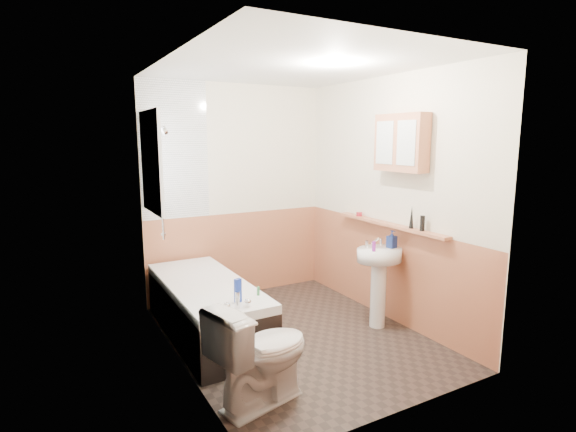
# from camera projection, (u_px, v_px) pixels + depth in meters

# --- Properties ---
(floor) EXTENTS (2.80, 2.80, 0.00)m
(floor) POSITION_uv_depth(u_px,v_px,m) (296.00, 336.00, 4.31)
(floor) COLOR black
(floor) RESTS_ON ground
(ceiling) EXTENTS (2.80, 2.80, 0.00)m
(ceiling) POSITION_uv_depth(u_px,v_px,m) (296.00, 65.00, 3.89)
(ceiling) COLOR white
(ceiling) RESTS_ON ground
(wall_back) EXTENTS (2.20, 0.02, 2.50)m
(wall_back) POSITION_uv_depth(u_px,v_px,m) (236.00, 192.00, 5.32)
(wall_back) COLOR #F0E3C6
(wall_back) RESTS_ON ground
(wall_front) EXTENTS (2.20, 0.02, 2.50)m
(wall_front) POSITION_uv_depth(u_px,v_px,m) (406.00, 237.00, 2.89)
(wall_front) COLOR #F0E3C6
(wall_front) RESTS_ON ground
(wall_left) EXTENTS (0.02, 2.80, 2.50)m
(wall_left) POSITION_uv_depth(u_px,v_px,m) (175.00, 218.00, 3.57)
(wall_left) COLOR #F0E3C6
(wall_left) RESTS_ON ground
(wall_right) EXTENTS (0.02, 2.80, 2.50)m
(wall_right) POSITION_uv_depth(u_px,v_px,m) (389.00, 200.00, 4.63)
(wall_right) COLOR #F0E3C6
(wall_right) RESTS_ON ground
(wainscot_right) EXTENTS (0.01, 2.80, 1.00)m
(wainscot_right) POSITION_uv_depth(u_px,v_px,m) (385.00, 270.00, 4.75)
(wainscot_right) COLOR #C1754F
(wainscot_right) RESTS_ON wall_right
(wainscot_front) EXTENTS (2.20, 0.01, 1.00)m
(wainscot_front) POSITION_uv_depth(u_px,v_px,m) (399.00, 344.00, 3.03)
(wainscot_front) COLOR #C1754F
(wainscot_front) RESTS_ON wall_front
(wainscot_back) EXTENTS (2.20, 0.01, 1.00)m
(wainscot_back) POSITION_uv_depth(u_px,v_px,m) (238.00, 254.00, 5.42)
(wainscot_back) COLOR #C1754F
(wainscot_back) RESTS_ON wall_back
(tile_cladding_left) EXTENTS (0.01, 2.80, 2.50)m
(tile_cladding_left) POSITION_uv_depth(u_px,v_px,m) (178.00, 218.00, 3.58)
(tile_cladding_left) COLOR white
(tile_cladding_left) RESTS_ON wall_left
(tile_return_back) EXTENTS (0.75, 0.01, 1.50)m
(tile_return_back) POSITION_uv_depth(u_px,v_px,m) (174.00, 150.00, 4.86)
(tile_return_back) COLOR white
(tile_return_back) RESTS_ON wall_back
(window) EXTENTS (0.03, 0.79, 0.99)m
(window) POSITION_uv_depth(u_px,v_px,m) (152.00, 162.00, 4.34)
(window) COLOR white
(window) RESTS_ON wall_left
(bathtub) EXTENTS (0.70, 1.76, 0.67)m
(bathtub) POSITION_uv_depth(u_px,v_px,m) (206.00, 307.00, 4.30)
(bathtub) COLOR black
(bathtub) RESTS_ON floor
(shower_riser) EXTENTS (0.11, 0.08, 1.21)m
(shower_riser) POSITION_uv_depth(u_px,v_px,m) (162.00, 164.00, 4.12)
(shower_riser) COLOR silver
(shower_riser) RESTS_ON wall_left
(toilet) EXTENTS (0.84, 0.60, 0.75)m
(toilet) POSITION_uv_depth(u_px,v_px,m) (261.00, 353.00, 3.17)
(toilet) COLOR white
(toilet) RESTS_ON floor
(sink) EXTENTS (0.47, 0.38, 0.91)m
(sink) POSITION_uv_depth(u_px,v_px,m) (379.00, 271.00, 4.45)
(sink) COLOR white
(sink) RESTS_ON floor
(pine_shelf) EXTENTS (0.10, 1.54, 0.03)m
(pine_shelf) POSITION_uv_depth(u_px,v_px,m) (389.00, 224.00, 4.56)
(pine_shelf) COLOR #C1754F
(pine_shelf) RESTS_ON wall_right
(medicine_cabinet) EXTENTS (0.15, 0.61, 0.55)m
(medicine_cabinet) POSITION_uv_depth(u_px,v_px,m) (401.00, 143.00, 4.28)
(medicine_cabinet) COLOR #C1754F
(medicine_cabinet) RESTS_ON wall_right
(foam_can) EXTENTS (0.05, 0.05, 0.15)m
(foam_can) POSITION_uv_depth(u_px,v_px,m) (422.00, 223.00, 4.16)
(foam_can) COLOR black
(foam_can) RESTS_ON pine_shelf
(green_bottle) EXTENTS (0.05, 0.05, 0.22)m
(green_bottle) POSITION_uv_depth(u_px,v_px,m) (412.00, 217.00, 4.27)
(green_bottle) COLOR black
(green_bottle) RESTS_ON pine_shelf
(black_jar) EXTENTS (0.08, 0.08, 0.04)m
(black_jar) POSITION_uv_depth(u_px,v_px,m) (359.00, 214.00, 4.97)
(black_jar) COLOR maroon
(black_jar) RESTS_ON pine_shelf
(soap_bottle) EXTENTS (0.10, 0.18, 0.08)m
(soap_bottle) POSITION_uv_depth(u_px,v_px,m) (392.00, 244.00, 4.44)
(soap_bottle) COLOR navy
(soap_bottle) RESTS_ON sink
(clear_bottle) EXTENTS (0.04, 0.04, 0.10)m
(clear_bottle) POSITION_uv_depth(u_px,v_px,m) (374.00, 246.00, 4.30)
(clear_bottle) COLOR purple
(clear_bottle) RESTS_ON sink
(blue_gel) EXTENTS (0.06, 0.05, 0.20)m
(blue_gel) POSITION_uv_depth(u_px,v_px,m) (238.00, 291.00, 3.72)
(blue_gel) COLOR #19339E
(blue_gel) RESTS_ON bathtub
(cream_jar) EXTENTS (0.08, 0.08, 0.04)m
(cream_jar) POSITION_uv_depth(u_px,v_px,m) (212.00, 309.00, 3.52)
(cream_jar) COLOR #19339E
(cream_jar) RESTS_ON bathtub
(orange_bottle) EXTENTS (0.03, 0.03, 0.08)m
(orange_bottle) POSITION_uv_depth(u_px,v_px,m) (258.00, 291.00, 3.89)
(orange_bottle) COLOR #388447
(orange_bottle) RESTS_ON bathtub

